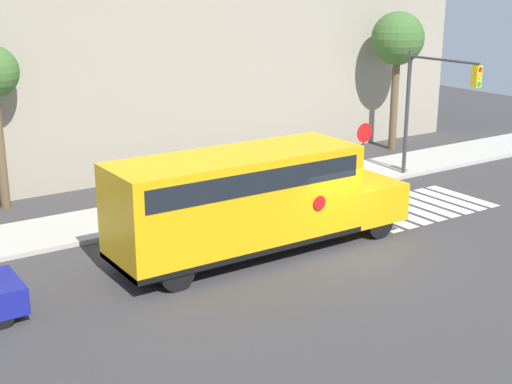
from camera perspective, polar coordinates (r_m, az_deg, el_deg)
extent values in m
plane|color=#3A3838|center=(21.92, 7.08, -4.81)|extent=(60.00, 60.00, 0.00)
cube|color=#B2ADA3|center=(26.85, -1.97, -0.48)|extent=(44.00, 3.00, 0.15)
cube|color=#9E937F|center=(31.48, -8.48, 12.17)|extent=(32.00, 4.00, 11.26)
cube|color=white|center=(25.02, 8.81, -2.14)|extent=(0.50, 3.20, 0.01)
cube|color=white|center=(25.48, 9.97, -1.85)|extent=(0.50, 3.20, 0.01)
cube|color=white|center=(25.95, 11.09, -1.57)|extent=(0.50, 3.20, 0.01)
cube|color=white|center=(26.43, 12.18, -1.30)|extent=(0.50, 3.20, 0.01)
cube|color=white|center=(26.92, 13.22, -1.04)|extent=(0.50, 3.20, 0.01)
cube|color=white|center=(27.42, 14.23, -0.79)|extent=(0.50, 3.20, 0.01)
cube|color=white|center=(27.93, 15.20, -0.55)|extent=(0.50, 3.20, 0.01)
cube|color=white|center=(28.44, 16.13, -0.31)|extent=(0.50, 3.20, 0.01)
cube|color=#EAA80F|center=(20.78, -1.59, -0.60)|extent=(7.56, 2.50, 2.73)
cube|color=#EAA80F|center=(23.79, 8.26, -0.43)|extent=(2.05, 2.50, 1.22)
cube|color=black|center=(21.19, -1.56, -3.92)|extent=(7.56, 2.54, 0.16)
cube|color=black|center=(20.55, -1.61, 1.57)|extent=(6.95, 2.53, 0.64)
cylinder|color=red|center=(20.97, 5.11, -0.89)|extent=(0.44, 0.02, 0.44)
cylinder|color=black|center=(24.66, 6.36, -1.11)|extent=(1.00, 0.30, 1.00)
cylinder|color=black|center=(23.14, 9.80, -2.45)|extent=(1.00, 0.30, 1.00)
cylinder|color=black|center=(20.96, -9.14, -4.46)|extent=(1.00, 0.30, 1.00)
cylinder|color=black|center=(19.14, -6.40, -6.42)|extent=(1.00, 0.30, 1.00)
cylinder|color=black|center=(18.16, -19.76, -9.30)|extent=(0.64, 0.22, 0.64)
cylinder|color=#38383A|center=(28.88, 8.53, 2.67)|extent=(0.07, 0.07, 2.19)
cylinder|color=red|center=(28.62, 8.68, 4.70)|extent=(0.77, 0.03, 0.77)
cylinder|color=#38383A|center=(30.22, 11.97, 6.09)|extent=(0.16, 0.16, 5.27)
cylinder|color=#38383A|center=(28.72, 14.76, 10.18)|extent=(0.10, 3.47, 0.10)
cube|color=yellow|center=(27.72, 17.23, 8.84)|extent=(0.28, 0.28, 0.80)
cylinder|color=red|center=(27.59, 17.51, 9.33)|extent=(0.18, 0.02, 0.18)
cylinder|color=#EAB214|center=(27.62, 17.47, 8.79)|extent=(0.18, 0.02, 0.18)
cylinder|color=green|center=(27.66, 17.42, 8.26)|extent=(0.18, 0.02, 0.18)
cylinder|color=brown|center=(35.24, 10.99, 7.03)|extent=(0.37, 0.37, 4.59)
sphere|color=#3D662D|center=(34.88, 11.27, 11.97)|extent=(2.50, 2.50, 2.50)
cylinder|color=brown|center=(26.92, -19.78, 3.25)|extent=(0.33, 0.33, 4.39)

